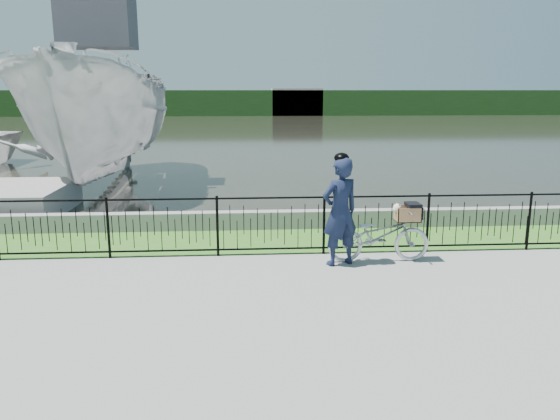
{
  "coord_description": "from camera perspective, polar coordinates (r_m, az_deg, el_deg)",
  "views": [
    {
      "loc": [
        -0.5,
        -8.3,
        3.06
      ],
      "look_at": [
        0.13,
        1.0,
        1.0
      ],
      "focal_mm": 35.0,
      "sensor_mm": 36.0,
      "label": 1
    }
  ],
  "objects": [
    {
      "name": "grass_strip",
      "position": [
        11.33,
        -1.19,
        -3.19
      ],
      "size": [
        60.0,
        2.0,
        0.01
      ],
      "primitive_type": "cube",
      "color": "#376C22",
      "rests_on": "ground"
    },
    {
      "name": "fence",
      "position": [
        10.22,
        -0.94,
        -1.61
      ],
      "size": [
        14.0,
        0.06,
        1.15
      ],
      "primitive_type": null,
      "color": "black",
      "rests_on": "ground"
    },
    {
      "name": "far_building_left",
      "position": [
        68.58,
        -18.98,
        10.92
      ],
      "size": [
        8.0,
        4.0,
        4.0
      ],
      "primitive_type": "cube",
      "color": "#A59984",
      "rests_on": "ground"
    },
    {
      "name": "ground",
      "position": [
        8.86,
        -0.4,
        -7.74
      ],
      "size": [
        120.0,
        120.0,
        0.0
      ],
      "primitive_type": "plane",
      "color": "gray",
      "rests_on": "ground"
    },
    {
      "name": "far_treeline",
      "position": [
        68.32,
        -3.49,
        11.14
      ],
      "size": [
        120.0,
        6.0,
        3.0
      ],
      "primitive_type": "cube",
      "color": "#20441A",
      "rests_on": "ground"
    },
    {
      "name": "far_building_right",
      "position": [
        67.13,
        1.75,
        11.22
      ],
      "size": [
        6.0,
        3.0,
        3.2
      ],
      "primitive_type": "cube",
      "color": "#A59984",
      "rests_on": "ground"
    },
    {
      "name": "bicycle_rig",
      "position": [
        10.02,
        10.33,
        -2.57
      ],
      "size": [
        1.84,
        0.64,
        1.09
      ],
      "color": "#AFB3BC",
      "rests_on": "ground"
    },
    {
      "name": "quay_wall",
      "position": [
        12.25,
        -1.41,
        -1.04
      ],
      "size": [
        60.0,
        0.3,
        0.4
      ],
      "primitive_type": "cube",
      "color": "gray",
      "rests_on": "ground"
    },
    {
      "name": "water",
      "position": [
        41.41,
        -3.18,
        8.21
      ],
      "size": [
        120.0,
        120.0,
        0.0
      ],
      "primitive_type": "plane",
      "color": "#27271E",
      "rests_on": "ground"
    },
    {
      "name": "cyclist",
      "position": [
        9.63,
        6.3,
        -0.06
      ],
      "size": [
        0.83,
        0.7,
        2.0
      ],
      "color": "#121931",
      "rests_on": "ground"
    },
    {
      "name": "boat_near",
      "position": [
        18.73,
        -17.94,
        9.11
      ],
      "size": [
        4.28,
        10.78,
        5.93
      ],
      "color": "#B3B3B3",
      "rests_on": "water"
    }
  ]
}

